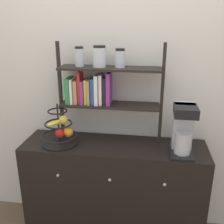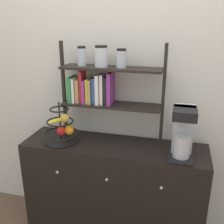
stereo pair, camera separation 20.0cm
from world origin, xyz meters
name	(u,v)px [view 2 (the right image)]	position (x,y,z in m)	size (l,w,h in m)	color
wall_back	(121,84)	(0.00, 0.45, 1.30)	(7.00, 0.05, 2.60)	silver
sideboard	(114,190)	(0.00, 0.20, 0.43)	(1.47, 0.43, 0.86)	black
coffee_maker	(183,132)	(0.52, 0.16, 1.05)	(0.17, 0.24, 0.38)	black
fruit_stand	(62,129)	(-0.42, 0.16, 0.97)	(0.29, 0.29, 0.34)	black
shelf_hutch	(100,83)	(-0.14, 0.31, 1.33)	(0.83, 0.20, 0.79)	black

